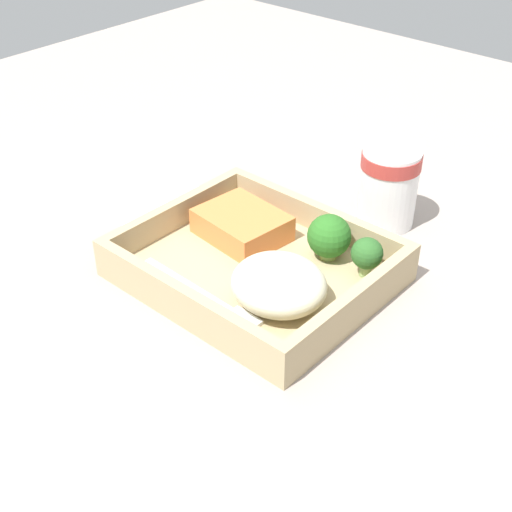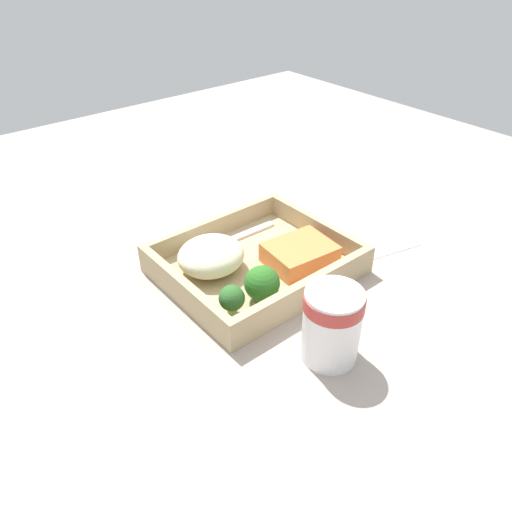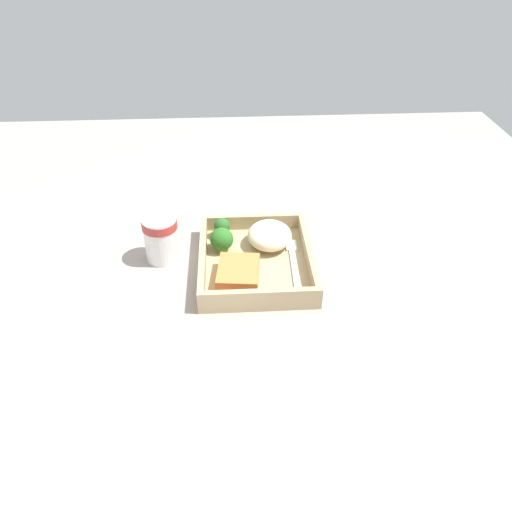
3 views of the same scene
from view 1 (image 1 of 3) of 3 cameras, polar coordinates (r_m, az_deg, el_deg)
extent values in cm
cube|color=#9F9187|center=(75.99, 0.00, -2.29)|extent=(160.00, 160.00, 2.00)
cube|color=tan|center=(75.04, 0.00, -1.32)|extent=(25.75, 21.78, 1.20)
cube|color=tan|center=(67.93, -5.78, -3.64)|extent=(25.75, 1.20, 3.15)
cube|color=tan|center=(80.53, 4.87, 3.16)|extent=(25.75, 1.20, 3.15)
cube|color=tan|center=(81.14, -6.51, 3.32)|extent=(1.20, 19.38, 3.15)
cube|color=tan|center=(67.87, 7.80, -3.86)|extent=(1.20, 19.38, 3.15)
cube|color=orange|center=(78.99, -1.13, 2.51)|extent=(10.04, 8.43, 2.93)
ellipsoid|color=beige|center=(68.44, 1.84, -2.28)|extent=(9.58, 8.92, 4.75)
cylinder|color=#86A662|center=(74.00, 8.75, -0.94)|extent=(1.26, 1.26, 1.79)
sphere|color=#2B5E26|center=(72.97, 8.87, 0.21)|extent=(3.32, 3.32, 3.32)
cylinder|color=#829C50|center=(76.31, 5.79, 0.35)|extent=(1.78, 1.78, 1.39)
sphere|color=#2A6821|center=(75.21, 5.87, 1.60)|extent=(4.69, 4.69, 4.69)
cube|color=white|center=(72.16, -5.62, -2.38)|extent=(12.43, 1.47, 0.44)
cube|color=white|center=(67.59, -1.11, -5.15)|extent=(3.46, 2.30, 0.44)
cylinder|color=white|center=(83.55, 10.54, 5.43)|extent=(6.64, 6.64, 9.36)
cylinder|color=#B23833|center=(81.96, 10.80, 7.52)|extent=(6.83, 6.83, 1.68)
cube|color=white|center=(90.67, -8.43, 4.82)|extent=(12.22, 14.28, 0.24)
camera|label=2|loc=(0.91, 44.84, 25.02)|focal=35.00mm
camera|label=3|loc=(1.29, -32.50, 37.43)|focal=35.00mm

